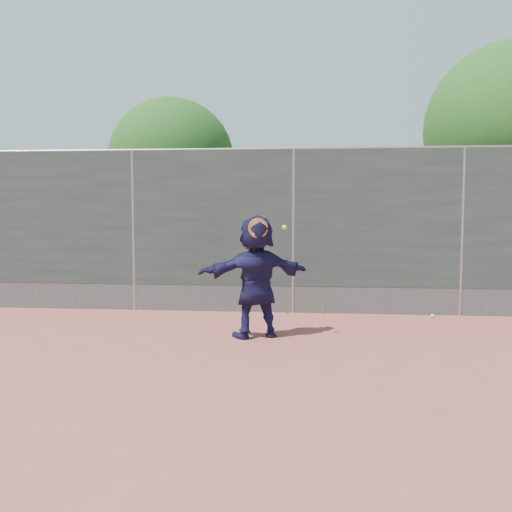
{
  "coord_description": "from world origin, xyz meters",
  "views": [
    {
      "loc": [
        0.33,
        -6.93,
        1.95
      ],
      "look_at": [
        -0.49,
        1.48,
        1.22
      ],
      "focal_mm": 40.0,
      "sensor_mm": 36.0,
      "label": 1
    }
  ],
  "objects": [
    {
      "name": "player",
      "position": [
        -0.49,
        1.48,
        0.92
      ],
      "size": [
        1.78,
        1.14,
        1.83
      ],
      "primitive_type": "imported",
      "rotation": [
        0.0,
        0.0,
        3.53
      ],
      "color": "#17153C",
      "rests_on": "ground"
    },
    {
      "name": "fence",
      "position": [
        -0.0,
        3.5,
        1.58
      ],
      "size": [
        20.0,
        0.06,
        3.03
      ],
      "color": "#38423D",
      "rests_on": "ground"
    },
    {
      "name": "swing_action",
      "position": [
        -0.41,
        1.29,
        1.63
      ],
      "size": [
        0.55,
        0.2,
        0.51
      ],
      "color": "orange",
      "rests_on": "ground"
    },
    {
      "name": "tree_left",
      "position": [
        -2.85,
        6.55,
        2.94
      ],
      "size": [
        3.15,
        3.0,
        4.53
      ],
      "color": "#382314",
      "rests_on": "ground"
    },
    {
      "name": "ground",
      "position": [
        0.0,
        0.0,
        0.0
      ],
      "size": [
        80.0,
        80.0,
        0.0
      ],
      "primitive_type": "plane",
      "color": "#9E4C42",
      "rests_on": "ground"
    },
    {
      "name": "ball_ground",
      "position": [
        2.47,
        3.23,
        0.03
      ],
      "size": [
        0.07,
        0.07,
        0.07
      ],
      "primitive_type": "sphere",
      "color": "#DDEF35",
      "rests_on": "ground"
    },
    {
      "name": "weed_clump",
      "position": [
        0.29,
        3.38,
        0.13
      ],
      "size": [
        0.68,
        0.07,
        0.3
      ],
      "color": "#387226",
      "rests_on": "ground"
    }
  ]
}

